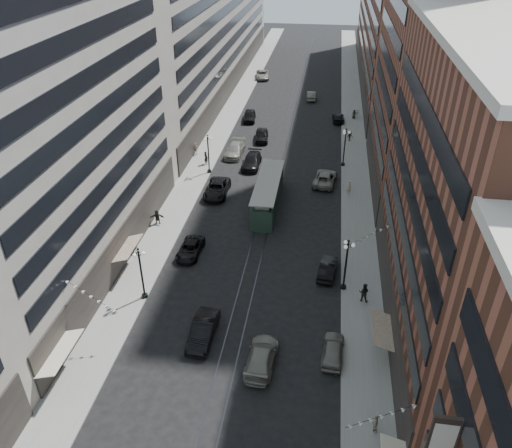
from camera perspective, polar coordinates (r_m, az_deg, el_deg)
The scene contains 39 objects.
ground at distance 73.21m, azimuth 2.63°, elevation 7.07°, with size 220.00×220.00×0.00m, color black.
sidewalk_west at distance 83.90m, azimuth -4.24°, elevation 10.39°, with size 4.00×180.00×0.15m, color gray.
sidewalk_east at distance 82.22m, azimuth 11.13°, elevation 9.41°, with size 4.00×180.00×0.15m, color gray.
rail_west at distance 82.42m, azimuth 2.89°, elevation 9.98°, with size 0.12×180.00×0.02m, color #2D2D33.
rail_east at distance 82.31m, azimuth 3.87°, elevation 9.92°, with size 0.12×180.00×0.02m, color #2D2D33.
building_west_mid at distance 48.56m, azimuth -21.33°, elevation 9.67°, with size 8.00×36.00×28.00m, color #A7A394.
building_west_far at distance 106.32m, azimuth -4.82°, elevation 22.17°, with size 8.00×90.00×26.00m, color #A7A394.
building_east_mid at distance 40.36m, azimuth 22.60°, elevation 1.78°, with size 8.00×30.00×24.00m, color brown.
building_east_tower at distance 63.85m, azimuth 19.24°, elevation 21.58°, with size 8.00×26.00×42.00m, color brown.
building_east_far at distance 113.27m, azimuth 14.66°, elevation 21.42°, with size 8.00×72.00×24.00m, color brown.
lamppost_sw_far at distance 46.55m, azimuth -12.99°, elevation -5.32°, with size 1.03×1.14×5.52m.
lamppost_sw_mid at distance 68.88m, azimuth -5.47°, elevation 8.14°, with size 1.03×1.14×5.52m.
lamppost_se_far at distance 47.15m, azimuth 10.26°, elevation -4.43°, with size 1.03×1.14×5.52m.
lamppost_se_mid at distance 71.75m, azimuth 10.10°, elevation 8.78°, with size 1.03×1.14×5.52m.
streetcar at distance 60.92m, azimuth 1.36°, elevation 3.38°, with size 2.76×12.46×3.45m.
car_2 at distance 53.03m, azimuth -7.54°, elevation -2.84°, with size 2.20×4.77×1.33m, color black.
car_4 at distance 41.94m, azimuth 8.79°, elevation -14.02°, with size 1.73×4.29×1.46m, color slate.
car_5 at distance 43.10m, azimuth -6.06°, elevation -11.99°, with size 1.82×5.21×1.72m, color black.
pedestrian_2 at distance 53.76m, azimuth -13.72°, elevation -2.70°, with size 0.75×0.41×1.55m, color black.
pedestrian_4 at distance 37.68m, azimuth 13.49°, elevation -21.29°, with size 0.92×0.42×1.58m, color #BFB39E.
car_7 at distance 64.06m, azimuth -4.49°, elevation 4.03°, with size 2.77×6.01×1.67m, color black.
car_8 at distance 75.18m, azimuth -2.44°, elevation 8.49°, with size 2.41×5.93×1.72m, color gray.
car_9 at distance 88.93m, azimuth -0.75°, elevation 12.27°, with size 2.03×5.04×1.72m, color black.
car_10 at distance 50.20m, azimuth 8.20°, elevation -5.04°, with size 1.56×4.46×1.47m, color black.
car_11 at distance 67.32m, azimuth 7.90°, elevation 5.23°, with size 2.66×5.78×1.61m, color slate.
car_12 at distance 89.73m, azimuth 9.38°, elevation 11.92°, with size 1.95×4.79×1.39m, color black.
car_13 at distance 80.46m, azimuth 0.66°, elevation 10.11°, with size 2.01×5.00×1.70m, color black.
car_14 at distance 100.69m, azimuth 6.33°, elevation 14.39°, with size 1.66×4.77×1.57m, color #636158.
pedestrian_5 at distance 58.52m, azimuth -11.22°, elevation 0.80°, with size 1.61×0.46×1.73m, color black.
pedestrian_6 at distance 75.36m, azimuth -6.91°, elevation 8.51°, with size 1.08×0.49×1.85m, color #B5A796.
pedestrian_7 at distance 47.23m, azimuth 12.23°, elevation -7.64°, with size 0.94×0.52×1.93m, color black.
pedestrian_8 at distance 64.68m, azimuth 10.54°, elevation 4.14°, with size 0.71×0.47×1.94m, color beige.
pedestrian_9 at distance 81.22m, azimuth 10.68°, elevation 9.84°, with size 1.02×0.42×1.57m, color black.
car_extra_0 at distance 71.42m, azimuth -0.48°, elevation 7.18°, with size 2.33×5.73×1.66m, color black.
car_extra_1 at distance 114.26m, azimuth 0.74°, elevation 16.69°, with size 2.73×5.93×1.65m, color gray.
car_extra_2 at distance 40.90m, azimuth 0.64°, elevation -14.91°, with size 2.20×5.40×1.57m, color slate.
pedestrian_extra_0 at distance 72.18m, azimuth -5.75°, elevation 7.54°, with size 0.70×0.46×1.92m, color black.
pedestrian_extra_1 at distance 91.18m, azimuth 11.14°, elevation 12.22°, with size 0.76×0.41×1.55m, color black.
pedestrian_extra_2 at distance 91.93m, azimuth 11.48°, elevation 12.35°, with size 1.01×0.42×1.56m, color #B4AF95.
Camera 1 is at (6.35, -6.23, 30.54)m, focal length 35.00 mm.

